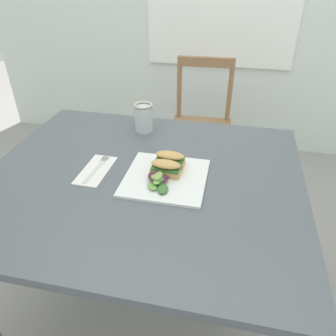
% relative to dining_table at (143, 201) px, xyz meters
% --- Properties ---
extents(ground_plane, '(7.23, 7.23, 0.00)m').
position_rel_dining_table_xyz_m(ground_plane, '(0.02, 0.03, -0.62)').
color(ground_plane, gray).
extents(dining_table, '(1.15, 0.99, 0.74)m').
position_rel_dining_table_xyz_m(dining_table, '(0.00, 0.00, 0.00)').
color(dining_table, '#51565B').
rests_on(dining_table, ground).
extents(chair_wooden_far, '(0.42, 0.42, 0.87)m').
position_rel_dining_table_xyz_m(chair_wooden_far, '(0.10, 1.04, -0.17)').
color(chair_wooden_far, '#8E6642').
rests_on(chair_wooden_far, ground).
extents(plate_lunch, '(0.29, 0.29, 0.01)m').
position_rel_dining_table_xyz_m(plate_lunch, '(0.09, -0.00, 0.13)').
color(plate_lunch, white).
rests_on(plate_lunch, dining_table).
extents(sandwich_half_front, '(0.11, 0.07, 0.06)m').
position_rel_dining_table_xyz_m(sandwich_half_front, '(0.09, 0.01, 0.16)').
color(sandwich_half_front, tan).
rests_on(sandwich_half_front, plate_lunch).
extents(sandwich_half_back, '(0.11, 0.07, 0.06)m').
position_rel_dining_table_xyz_m(sandwich_half_back, '(0.09, 0.07, 0.16)').
color(sandwich_half_back, tan).
rests_on(sandwich_half_back, plate_lunch).
extents(salad_mixed_greens, '(0.09, 0.14, 0.03)m').
position_rel_dining_table_xyz_m(salad_mixed_greens, '(0.07, -0.04, 0.15)').
color(salad_mixed_greens, '#3D7033').
rests_on(salad_mixed_greens, plate_lunch).
extents(napkin_folded, '(0.10, 0.21, 0.00)m').
position_rel_dining_table_xyz_m(napkin_folded, '(-0.18, -0.01, 0.12)').
color(napkin_folded, silver).
rests_on(napkin_folded, dining_table).
extents(fork_on_napkin, '(0.03, 0.19, 0.00)m').
position_rel_dining_table_xyz_m(fork_on_napkin, '(-0.17, 0.01, 0.13)').
color(fork_on_napkin, silver).
rests_on(fork_on_napkin, napkin_folded).
extents(mason_jar_iced_tea, '(0.08, 0.08, 0.13)m').
position_rel_dining_table_xyz_m(mason_jar_iced_tea, '(-0.09, 0.35, 0.18)').
color(mason_jar_iced_tea, gold).
rests_on(mason_jar_iced_tea, dining_table).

